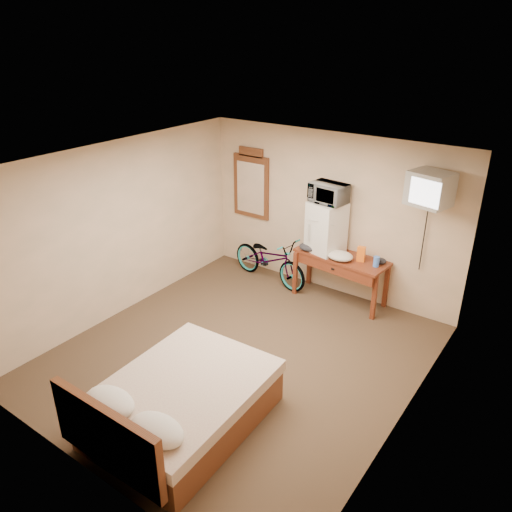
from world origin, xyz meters
name	(u,v)px	position (x,y,z in m)	size (l,w,h in m)	color
room	(238,268)	(0.00, 0.00, 1.25)	(4.60, 4.64, 2.50)	#463223
desk	(340,263)	(0.37, 2.00, 0.64)	(1.46, 0.68, 0.75)	brown
mini_fridge	(326,227)	(0.09, 2.05, 1.14)	(0.57, 0.55, 0.77)	silver
microwave	(328,193)	(0.09, 2.05, 1.67)	(0.52, 0.35, 0.29)	silver
snack_bag	(361,254)	(0.69, 2.02, 0.86)	(0.11, 0.07, 0.23)	orange
blue_cup	(376,262)	(0.94, 1.99, 0.83)	(0.09, 0.09, 0.15)	#447BE8
cloth_cream	(340,256)	(0.42, 1.90, 0.81)	(0.40, 0.30, 0.12)	beige
cloth_dark_a	(308,247)	(-0.13, 1.91, 0.81)	(0.29, 0.22, 0.11)	black
cloth_dark_b	(381,261)	(0.95, 2.13, 0.79)	(0.17, 0.14, 0.08)	black
crt_television	(430,189)	(1.52, 2.02, 1.99)	(0.59, 0.64, 0.44)	black
wall_mirror	(251,184)	(-1.46, 2.27, 1.48)	(0.69, 0.04, 1.18)	brown
bicycle	(270,259)	(-0.86, 1.95, 0.40)	(0.53, 1.51, 0.79)	black
bed	(177,405)	(0.24, -1.38, 0.30)	(1.47, 1.95, 0.90)	brown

